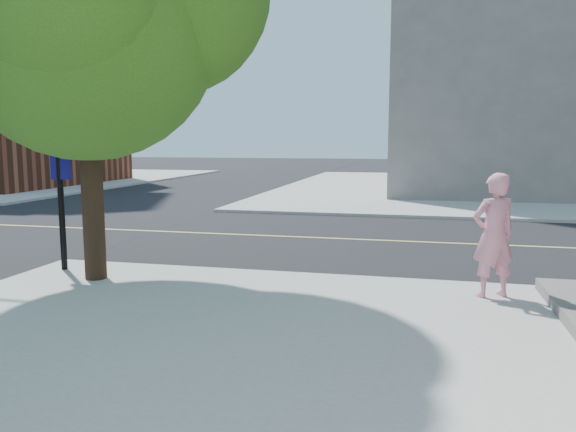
# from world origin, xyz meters

# --- Properties ---
(ground) EXTENTS (140.00, 140.00, 0.00)m
(ground) POSITION_xyz_m (0.00, 0.00, 0.00)
(ground) COLOR black
(ground) RESTS_ON ground
(road_ew) EXTENTS (140.00, 9.00, 0.01)m
(road_ew) POSITION_xyz_m (0.00, 4.50, 0.01)
(road_ew) COLOR black
(road_ew) RESTS_ON ground
(sidewalk_ne) EXTENTS (29.00, 25.00, 0.12)m
(sidewalk_ne) POSITION_xyz_m (13.50, 21.50, 0.06)
(sidewalk_ne) COLOR #A4A39F
(sidewalk_ne) RESTS_ON ground
(man_on_phone) EXTENTS (0.87, 0.76, 2.02)m
(man_on_phone) POSITION_xyz_m (7.59, -0.93, 1.13)
(man_on_phone) COLOR pink
(man_on_phone) RESTS_ON sidewalk_se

